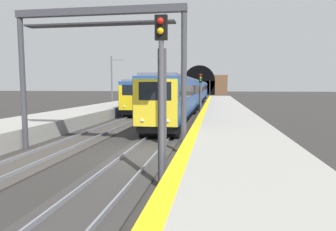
{
  "coord_description": "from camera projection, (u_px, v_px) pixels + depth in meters",
  "views": [
    {
      "loc": [
        -13.66,
        -3.45,
        3.36
      ],
      "look_at": [
        6.42,
        -0.29,
        1.32
      ],
      "focal_mm": 32.08,
      "sensor_mm": 36.0,
      "label": 1
    }
  ],
  "objects": [
    {
      "name": "catenary_mast_near",
      "position": [
        112.0,
        82.0,
        44.37
      ],
      "size": [
        0.22,
        2.02,
        7.69
      ],
      "color": "#595B60",
      "rests_on": "ground_plane"
    },
    {
      "name": "railway_signal_near",
      "position": [
        161.0,
        90.0,
        9.45
      ],
      "size": [
        0.39,
        0.38,
        5.51
      ],
      "rotation": [
        0.0,
        0.0,
        3.14
      ],
      "color": "#4C4C54",
      "rests_on": "ground_plane"
    },
    {
      "name": "train_adjacent_platform",
      "position": [
        173.0,
        91.0,
        57.69
      ],
      "size": [
        58.14,
        2.81,
        3.96
      ],
      "rotation": [
        0.0,
        0.0,
        3.14
      ],
      "color": "#264C99",
      "rests_on": "ground_plane"
    },
    {
      "name": "track_adjacent_line",
      "position": [
        52.0,
        152.0,
        15.01
      ],
      "size": [
        160.0,
        2.72,
        0.21
      ],
      "color": "#423D38",
      "rests_on": "ground_plane"
    },
    {
      "name": "tunnel_portal",
      "position": [
        199.0,
        85.0,
        109.2
      ],
      "size": [
        2.65,
        20.06,
        11.23
      ],
      "color": "brown",
      "rests_on": "ground_plane"
    },
    {
      "name": "platform_right_edge_strip",
      "position": [
        191.0,
        136.0,
        13.83
      ],
      "size": [
        112.0,
        0.5,
        0.01
      ],
      "primitive_type": "cube",
      "color": "yellow",
      "rests_on": "platform_right"
    },
    {
      "name": "railway_signal_far",
      "position": [
        210.0,
        87.0,
        91.34
      ],
      "size": [
        0.39,
        0.38,
        4.98
      ],
      "rotation": [
        0.0,
        0.0,
        3.14
      ],
      "color": "#38383D",
      "rests_on": "ground_plane"
    },
    {
      "name": "train_main_approaching",
      "position": [
        193.0,
        92.0,
        47.8
      ],
      "size": [
        62.09,
        2.8,
        4.12
      ],
      "rotation": [
        0.0,
        0.0,
        3.14
      ],
      "color": "#264C99",
      "rests_on": "ground_plane"
    },
    {
      "name": "overhead_signal_gantry",
      "position": [
        99.0,
        44.0,
        14.88
      ],
      "size": [
        0.7,
        8.77,
        7.17
      ],
      "color": "#3F3F47",
      "rests_on": "ground_plane"
    },
    {
      "name": "platform_right",
      "position": [
        236.0,
        149.0,
        13.56
      ],
      "size": [
        112.0,
        4.58,
        1.04
      ],
      "primitive_type": "cube",
      "color": "#9E9B93",
      "rests_on": "ground_plane"
    },
    {
      "name": "track_main_line",
      "position": [
        141.0,
        155.0,
        14.3
      ],
      "size": [
        160.0,
        2.63,
        0.21
      ],
      "color": "#383533",
      "rests_on": "ground_plane"
    },
    {
      "name": "ground_plane",
      "position": [
        141.0,
        156.0,
        14.3
      ],
      "size": [
        320.0,
        320.0,
        0.0
      ],
      "primitive_type": "plane",
      "color": "#302D2B"
    },
    {
      "name": "railway_signal_mid",
      "position": [
        201.0,
        90.0,
        34.55
      ],
      "size": [
        0.39,
        0.38,
        4.75
      ],
      "rotation": [
        0.0,
        0.0,
        3.14
      ],
      "color": "#4C4C54",
      "rests_on": "ground_plane"
    }
  ]
}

